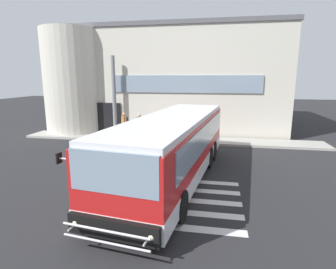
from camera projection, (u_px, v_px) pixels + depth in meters
The scene contains 8 objects.
ground_plane at pixel (152, 161), 13.96m from camera, with size 80.00×90.00×0.02m, color #232326.
bay_paint_stripes at pixel (178, 199), 9.56m from camera, with size 4.40×3.96×0.01m.
terminal_building at pixel (174, 80), 24.33m from camera, with size 18.22×13.80×8.06m.
boarding_curb at pixel (168, 139), 18.56m from camera, with size 20.42×2.00×0.15m, color #9E9B93.
entry_support_column at pixel (114, 96), 19.25m from camera, with size 0.28×0.28×5.59m, color slate.
bus_main_foreground at pixel (173, 149), 11.22m from camera, with size 4.28×10.95×2.70m.
passenger_near_column at pixel (124, 122), 19.16m from camera, with size 0.52×0.50×1.68m.
passenger_by_doorway at pixel (140, 125), 18.53m from camera, with size 0.41×0.48×1.68m.
Camera 1 is at (3.23, -13.00, 4.24)m, focal length 28.82 mm.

